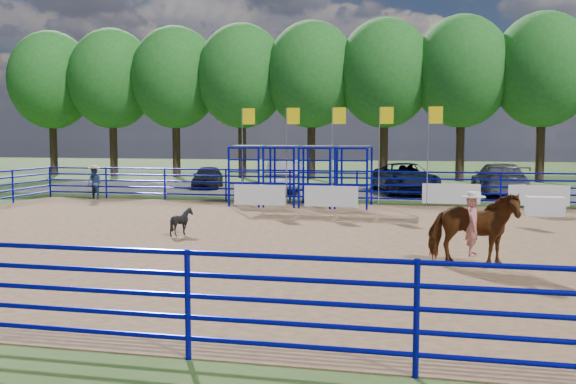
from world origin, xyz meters
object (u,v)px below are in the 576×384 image
(calf, at_px, (182,221))
(car_b, at_px, (286,176))
(car_d, at_px, (499,179))
(announcer_table, at_px, (545,206))
(car_c, at_px, (405,178))
(car_a, at_px, (208,177))
(spectator_cowboy, at_px, (94,182))
(horse_and_rider, at_px, (473,226))

(calf, xyz_separation_m, car_b, (-0.30, 15.46, 0.40))
(car_d, bearing_deg, car_b, -1.55)
(announcer_table, relative_size, car_c, 0.23)
(car_a, distance_m, car_d, 15.86)
(spectator_cowboy, height_order, car_b, car_b)
(calf, xyz_separation_m, car_a, (-5.16, 16.70, 0.22))
(spectator_cowboy, bearing_deg, car_d, 18.95)
(announcer_table, distance_m, car_b, 14.33)
(announcer_table, distance_m, horse_and_rider, 10.73)
(announcer_table, distance_m, calf, 13.63)
(car_b, distance_m, car_d, 10.98)
(horse_and_rider, height_order, car_a, horse_and_rider)
(horse_and_rider, xyz_separation_m, spectator_cowboy, (-16.38, 12.19, -0.13))
(car_b, relative_size, car_c, 0.88)
(horse_and_rider, bearing_deg, spectator_cowboy, 143.34)
(announcer_table, distance_m, car_a, 19.11)
(horse_and_rider, xyz_separation_m, car_a, (-13.42, 19.59, -0.29))
(car_d, bearing_deg, calf, 52.80)
(horse_and_rider, xyz_separation_m, car_c, (-2.27, 18.65, -0.15))
(announcer_table, bearing_deg, car_d, 95.54)
(announcer_table, height_order, horse_and_rider, horse_and_rider)
(announcer_table, relative_size, horse_and_rider, 0.55)
(car_a, height_order, car_d, car_d)
(announcer_table, relative_size, car_b, 0.27)
(car_a, bearing_deg, car_d, -15.91)
(spectator_cowboy, bearing_deg, car_c, 24.59)
(car_b, bearing_deg, calf, 81.82)
(car_b, xyz_separation_m, car_c, (6.30, 0.30, -0.03))
(horse_and_rider, bearing_deg, car_a, 124.43)
(car_c, bearing_deg, calf, -127.12)
(announcer_table, distance_m, spectator_cowboy, 19.71)
(calf, height_order, spectator_cowboy, spectator_cowboy)
(horse_and_rider, bearing_deg, announcer_table, 72.47)
(announcer_table, distance_m, car_d, 8.48)
(car_c, xyz_separation_m, car_d, (4.67, -0.01, 0.02))
(car_c, bearing_deg, car_b, 166.47)
(announcer_table, height_order, spectator_cowboy, spectator_cowboy)
(horse_and_rider, relative_size, spectator_cowboy, 1.53)
(car_b, bearing_deg, car_a, -23.60)
(horse_and_rider, xyz_separation_m, car_d, (2.41, 18.64, -0.13))
(announcer_table, height_order, car_d, car_d)
(calf, distance_m, car_c, 16.87)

